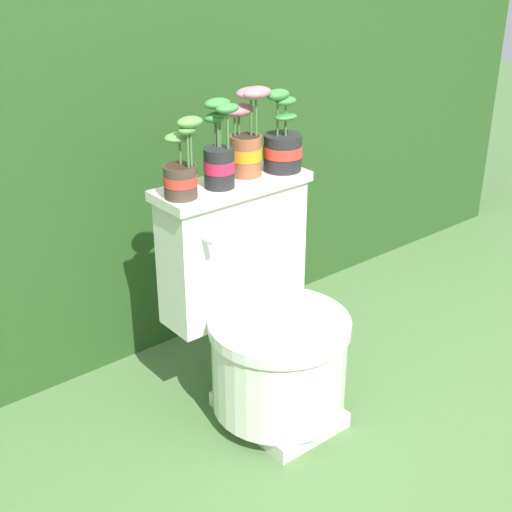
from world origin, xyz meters
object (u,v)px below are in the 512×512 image
at_px(potted_plant_left, 181,169).
at_px(potted_plant_middle, 246,136).
at_px(toilet, 262,323).
at_px(potted_plant_midright, 283,145).
at_px(potted_plant_midleft, 219,154).

xyz_separation_m(potted_plant_left, potted_plant_middle, (0.26, 0.04, 0.04)).
distance_m(toilet, potted_plant_midright, 0.55).
xyz_separation_m(toilet, potted_plant_left, (-0.19, 0.12, 0.50)).
bearing_deg(potted_plant_midright, potted_plant_midleft, 179.68).
bearing_deg(potted_plant_midleft, potted_plant_left, -178.44).
distance_m(potted_plant_middle, potted_plant_midright, 0.13).
relative_size(toilet, potted_plant_midright, 2.87).
bearing_deg(potted_plant_midleft, potted_plant_middle, 15.35).
xyz_separation_m(toilet, potted_plant_midleft, (-0.06, 0.13, 0.52)).
distance_m(toilet, potted_plant_midleft, 0.54).
relative_size(potted_plant_midleft, potted_plant_middle, 0.95).
height_order(potted_plant_midleft, potted_plant_midright, potted_plant_midleft).
distance_m(potted_plant_left, potted_plant_midright, 0.37).
distance_m(potted_plant_midleft, potted_plant_midright, 0.24).
height_order(toilet, potted_plant_midright, potted_plant_midright).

